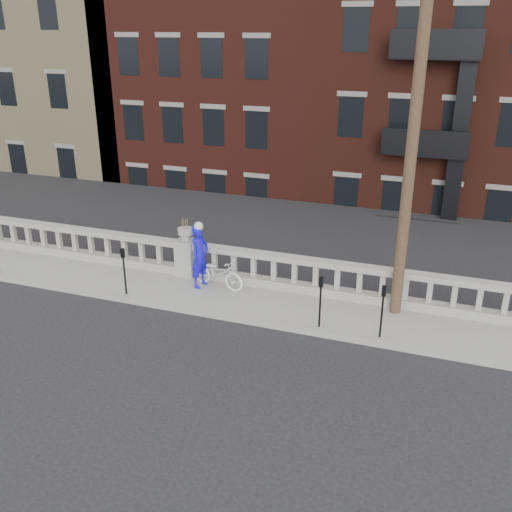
% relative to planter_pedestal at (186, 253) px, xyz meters
% --- Properties ---
extents(ground, '(120.00, 120.00, 0.00)m').
position_rel_planter_pedestal_xyz_m(ground, '(0.00, -3.95, -0.83)').
color(ground, black).
rests_on(ground, ground).
extents(sidewalk, '(32.00, 2.20, 0.15)m').
position_rel_planter_pedestal_xyz_m(sidewalk, '(0.00, -0.95, -0.76)').
color(sidewalk, gray).
rests_on(sidewalk, ground).
extents(balustrade, '(28.00, 0.34, 1.03)m').
position_rel_planter_pedestal_xyz_m(balustrade, '(0.00, 0.00, -0.19)').
color(balustrade, gray).
rests_on(balustrade, sidewalk).
extents(planter_pedestal, '(0.55, 0.55, 1.76)m').
position_rel_planter_pedestal_xyz_m(planter_pedestal, '(0.00, 0.00, 0.00)').
color(planter_pedestal, gray).
rests_on(planter_pedestal, sidewalk).
extents(lower_level, '(80.00, 44.00, 20.80)m').
position_rel_planter_pedestal_xyz_m(lower_level, '(0.56, 19.09, 1.80)').
color(lower_level, '#605E59').
rests_on(lower_level, ground).
extents(utility_pole, '(1.60, 0.28, 10.00)m').
position_rel_planter_pedestal_xyz_m(utility_pole, '(6.20, -0.35, 4.41)').
color(utility_pole, '#422D1E').
rests_on(utility_pole, sidewalk).
extents(parking_meter_b, '(0.10, 0.09, 1.36)m').
position_rel_planter_pedestal_xyz_m(parking_meter_b, '(-1.01, -1.80, 0.17)').
color(parking_meter_b, black).
rests_on(parking_meter_b, sidewalk).
extents(parking_meter_c, '(0.10, 0.09, 1.36)m').
position_rel_planter_pedestal_xyz_m(parking_meter_c, '(4.52, -1.80, 0.17)').
color(parking_meter_c, black).
rests_on(parking_meter_c, sidewalk).
extents(parking_meter_d, '(0.10, 0.09, 1.36)m').
position_rel_planter_pedestal_xyz_m(parking_meter_d, '(6.02, -1.80, 0.17)').
color(parking_meter_d, black).
rests_on(parking_meter_d, sidewalk).
extents(bicycle, '(1.77, 0.91, 0.89)m').
position_rel_planter_pedestal_xyz_m(bicycle, '(1.22, -0.51, -0.24)').
color(bicycle, white).
rests_on(bicycle, sidewalk).
extents(cyclist, '(0.56, 0.74, 1.83)m').
position_rel_planter_pedestal_xyz_m(cyclist, '(0.73, -0.61, 0.24)').
color(cyclist, '#150ED3').
rests_on(cyclist, sidewalk).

